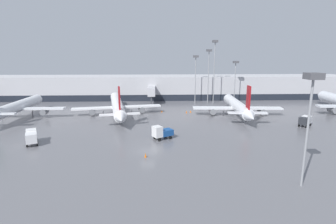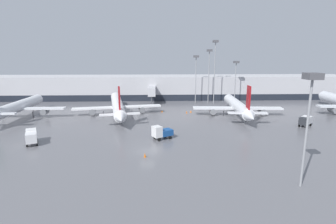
# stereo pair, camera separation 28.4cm
# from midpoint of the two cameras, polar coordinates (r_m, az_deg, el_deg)

# --- Properties ---
(ground_plane) EXTENTS (320.00, 320.00, 0.00)m
(ground_plane) POSITION_cam_midpoint_polar(r_m,az_deg,el_deg) (47.91, -4.68, -8.53)
(ground_plane) COLOR slate
(terminal_building) EXTENTS (160.00, 26.21, 9.00)m
(terminal_building) POSITION_cam_midpoint_polar(r_m,az_deg,el_deg) (107.49, -3.50, 5.47)
(terminal_building) COLOR #B2B2B7
(terminal_building) RESTS_ON ground_plane
(parked_jet_0) EXTENTS (25.53, 33.09, 9.80)m
(parked_jet_0) POSITION_cam_midpoint_polar(r_m,az_deg,el_deg) (77.79, 14.75, 1.22)
(parked_jet_0) COLOR silver
(parked_jet_0) RESTS_ON ground_plane
(parked_jet_2) EXTENTS (25.25, 32.22, 10.34)m
(parked_jet_2) POSITION_cam_midpoint_polar(r_m,az_deg,el_deg) (82.95, -30.04, 0.97)
(parked_jet_2) COLOR silver
(parked_jet_2) RESTS_ON ground_plane
(parked_jet_3) EXTENTS (25.60, 39.88, 9.75)m
(parked_jet_3) POSITION_cam_midpoint_polar(r_m,az_deg,el_deg) (78.20, -11.09, 1.44)
(parked_jet_3) COLOR white
(parked_jet_3) RESTS_ON ground_plane
(service_truck_0) EXTENTS (4.30, 4.15, 2.40)m
(service_truck_0) POSITION_cam_midpoint_polar(r_m,az_deg,el_deg) (72.10, 27.61, -1.59)
(service_truck_0) COLOR silver
(service_truck_0) RESTS_ON ground_plane
(service_truck_1) EXTENTS (4.61, 3.83, 2.88)m
(service_truck_1) POSITION_cam_midpoint_polar(r_m,az_deg,el_deg) (54.01, -1.54, -4.40)
(service_truck_1) COLOR #19478C
(service_truck_1) RESTS_ON ground_plane
(service_truck_2) EXTENTS (3.46, 4.67, 2.74)m
(service_truck_2) POSITION_cam_midpoint_polar(r_m,az_deg,el_deg) (57.39, -27.72, -4.74)
(service_truck_2) COLOR silver
(service_truck_2) RESTS_ON ground_plane
(traffic_cone_0) EXTENTS (0.38, 0.38, 0.78)m
(traffic_cone_0) POSITION_cam_midpoint_polar(r_m,az_deg,el_deg) (45.16, -5.09, -9.32)
(traffic_cone_0) COLOR orange
(traffic_cone_0) RESTS_ON ground_plane
(traffic_cone_1) EXTENTS (0.40, 0.40, 0.78)m
(traffic_cone_1) POSITION_cam_midpoint_polar(r_m,az_deg,el_deg) (78.89, 3.95, 0.02)
(traffic_cone_1) COLOR orange
(traffic_cone_1) RESTS_ON ground_plane
(traffic_cone_2) EXTENTS (0.50, 0.50, 0.60)m
(traffic_cone_2) POSITION_cam_midpoint_polar(r_m,az_deg,el_deg) (80.25, 4.85, 0.15)
(traffic_cone_2) COLOR orange
(traffic_cone_2) RESTS_ON ground_plane
(traffic_cone_3) EXTENTS (0.51, 0.51, 0.58)m
(traffic_cone_3) POSITION_cam_midpoint_polar(r_m,az_deg,el_deg) (80.37, -1.46, 0.20)
(traffic_cone_3) COLOR orange
(traffic_cone_3) RESTS_ON ground_plane
(apron_light_mast_0) EXTENTS (1.80, 1.80, 14.86)m
(apron_light_mast_0) POSITION_cam_midpoint_polar(r_m,az_deg,el_deg) (36.67, 28.57, 3.07)
(apron_light_mast_0) COLOR gray
(apron_light_mast_0) RESTS_ON ground_plane
(apron_light_mast_2) EXTENTS (1.80, 1.80, 17.10)m
(apron_light_mast_2) POSITION_cam_midpoint_polar(r_m,az_deg,el_deg) (95.69, 5.96, 10.09)
(apron_light_mast_2) COLOR gray
(apron_light_mast_2) RESTS_ON ground_plane
(apron_light_mast_3) EXTENTS (1.80, 1.80, 15.15)m
(apron_light_mast_3) POSITION_cam_midpoint_polar(r_m,az_deg,el_deg) (98.11, 14.40, 9.02)
(apron_light_mast_3) COLOR gray
(apron_light_mast_3) RESTS_ON ground_plane
(apron_light_mast_4) EXTENTS (1.80, 1.80, 22.24)m
(apron_light_mast_4) POSITION_cam_midpoint_polar(r_m,az_deg,el_deg) (95.12, 10.05, 12.06)
(apron_light_mast_4) COLOR gray
(apron_light_mast_4) RESTS_ON ground_plane
(apron_light_mast_7) EXTENTS (1.80, 1.80, 19.21)m
(apron_light_mast_7) POSITION_cam_midpoint_polar(r_m,az_deg,el_deg) (97.35, 8.79, 10.90)
(apron_light_mast_7) COLOR gray
(apron_light_mast_7) RESTS_ON ground_plane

